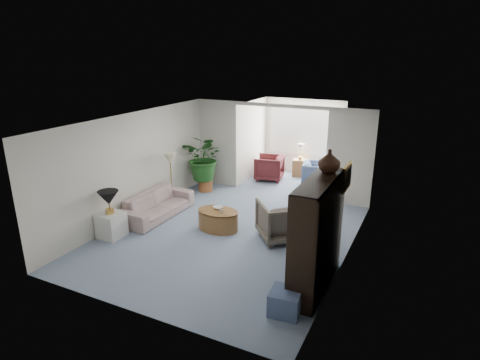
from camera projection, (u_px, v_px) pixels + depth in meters
The scene contains 26 objects.
floor at pixel (228, 236), 8.77m from camera, with size 6.00×6.00×0.00m, color gray.
sunroom_floor at pixel (291, 182), 12.27m from camera, with size 2.60×2.60×0.00m, color gray.
back_pier_left at pixel (218, 143), 11.74m from camera, with size 1.20×0.12×2.50m, color silver.
back_pier_right at pixel (350, 158), 10.14m from camera, with size 1.20×0.12×2.50m, color silver.
back_header at pixel (280, 106), 10.57m from camera, with size 2.60×0.12×0.10m, color silver.
window_pane at pixel (304, 131), 12.75m from camera, with size 2.20×0.02×1.50m, color white.
window_blinds at pixel (303, 131), 12.73m from camera, with size 2.20×0.02×1.50m, color white.
framed_picture at pixel (347, 178), 7.12m from camera, with size 0.04×0.50×0.40m, color #BDB497.
sofa at pixel (157, 205), 9.71m from camera, with size 2.03×0.79×0.59m, color beige.
end_table at pixel (111, 225), 8.65m from camera, with size 0.49×0.49×0.54m, color white.
table_lamp at pixel (108, 198), 8.45m from camera, with size 0.44×0.44×0.30m, color black.
floor_lamp at pixel (170, 158), 10.14m from camera, with size 0.36×0.36×0.28m, color #F3EDC1.
coffee_table at pixel (218, 220), 9.02m from camera, with size 0.95×0.95×0.45m, color brown.
coffee_bowl at pixel (218, 208), 9.05m from camera, with size 0.21×0.21×0.05m, color silver.
coffee_cup at pixel (222, 211), 8.79m from camera, with size 0.10×0.10×0.09m, color beige.
wingback_chair at pixel (281, 220), 8.51m from camera, with size 0.90×0.93×0.85m, color #695E53.
side_table_dark at pixel (317, 226), 8.51m from camera, with size 0.52×0.42×0.63m, color black.
entertainment_cabinet at pixel (317, 235), 6.62m from camera, with size 0.46×1.71×1.90m, color black.
cabinet_urn at pixel (329, 161), 6.69m from camera, with size 0.37×0.37×0.39m, color black.
ottoman at pixel (285, 302), 6.16m from camera, with size 0.46×0.46×0.37m, color slate.
plant_pot at pixel (206, 185), 11.51m from camera, with size 0.40×0.40×0.32m, color brown.
house_plant at pixel (205, 158), 11.26m from camera, with size 1.18×1.03×1.32m, color #1E4F1B.
sunroom_chair_blue at pixel (317, 175), 11.81m from camera, with size 0.78×0.80×0.73m, color slate.
sunroom_chair_maroon at pixel (269, 168), 12.43m from camera, with size 0.81×0.83×0.76m, color #561D23.
sunroom_table at pixel (300, 168), 12.79m from camera, with size 0.45×0.35×0.54m, color brown.
shelf_clutter at pixel (310, 248), 6.54m from camera, with size 0.30×1.00×0.61m.
Camera 1 is at (3.74, -7.03, 3.87)m, focal length 30.18 mm.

